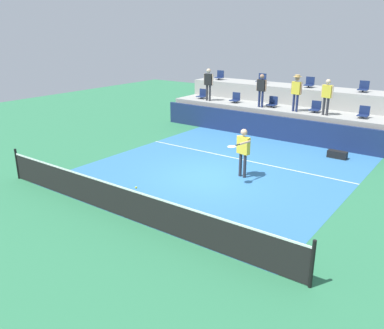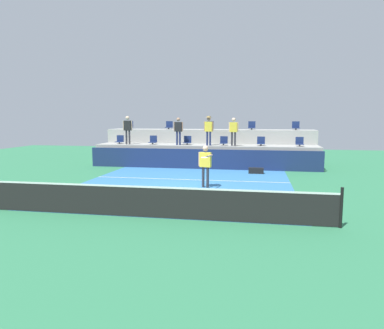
% 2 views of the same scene
% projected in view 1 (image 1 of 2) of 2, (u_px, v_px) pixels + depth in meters
% --- Properties ---
extents(ground_plane, '(40.00, 40.00, 0.00)m').
position_uv_depth(ground_plane, '(208.00, 177.00, 14.02)').
color(ground_plane, '#2D754C').
extents(court_inner_paint, '(9.00, 10.00, 0.01)m').
position_uv_depth(court_inner_paint, '(223.00, 169.00, 14.78)').
color(court_inner_paint, teal).
rests_on(court_inner_paint, ground_plane).
extents(court_service_line, '(9.00, 0.06, 0.00)m').
position_uv_depth(court_service_line, '(242.00, 159.00, 15.85)').
color(court_service_line, white).
rests_on(court_service_line, ground_plane).
extents(tennis_net, '(10.48, 0.08, 1.07)m').
position_uv_depth(tennis_net, '(125.00, 202.00, 10.81)').
color(tennis_net, black).
rests_on(tennis_net, ground_plane).
extents(sponsor_backboard, '(13.00, 0.16, 1.10)m').
position_uv_depth(sponsor_backboard, '(281.00, 129.00, 18.42)').
color(sponsor_backboard, navy).
rests_on(sponsor_backboard, ground_plane).
extents(seating_tier_lower, '(13.00, 1.80, 1.25)m').
position_uv_depth(seating_tier_lower, '(292.00, 122.00, 19.38)').
color(seating_tier_lower, '#9E9E99').
rests_on(seating_tier_lower, ground_plane).
extents(seating_tier_upper, '(13.00, 1.80, 2.10)m').
position_uv_depth(seating_tier_upper, '(307.00, 108.00, 20.62)').
color(seating_tier_upper, '#9E9E99').
rests_on(seating_tier_upper, ground_plane).
extents(stadium_chair_lower_far_left, '(0.44, 0.40, 0.52)m').
position_uv_depth(stadium_chair_lower_far_left, '(202.00, 95.00, 22.02)').
color(stadium_chair_lower_far_left, '#2D2D33').
rests_on(stadium_chair_lower_far_left, seating_tier_lower).
extents(stadium_chair_lower_left, '(0.44, 0.40, 0.52)m').
position_uv_depth(stadium_chair_lower_left, '(235.00, 98.00, 20.84)').
color(stadium_chair_lower_left, '#2D2D33').
rests_on(stadium_chair_lower_left, seating_tier_lower).
extents(stadium_chair_lower_mid_left, '(0.44, 0.40, 0.52)m').
position_uv_depth(stadium_chair_lower_mid_left, '(272.00, 103.00, 19.66)').
color(stadium_chair_lower_mid_left, '#2D2D33').
rests_on(stadium_chair_lower_mid_left, seating_tier_lower).
extents(stadium_chair_lower_mid_right, '(0.44, 0.40, 0.52)m').
position_uv_depth(stadium_chair_lower_mid_right, '(315.00, 108.00, 18.45)').
color(stadium_chair_lower_mid_right, '#2D2D33').
rests_on(stadium_chair_lower_mid_right, seating_tier_lower).
extents(stadium_chair_lower_right, '(0.44, 0.40, 0.52)m').
position_uv_depth(stadium_chair_lower_right, '(364.00, 113.00, 17.26)').
color(stadium_chair_lower_right, '#2D2D33').
rests_on(stadium_chair_lower_right, seating_tier_lower).
extents(stadium_chair_upper_far_left, '(0.44, 0.40, 0.52)m').
position_uv_depth(stadium_chair_upper_far_left, '(220.00, 76.00, 23.13)').
color(stadium_chair_upper_far_left, '#2D2D33').
rests_on(stadium_chair_upper_far_left, seating_tier_upper).
extents(stadium_chair_upper_left, '(0.44, 0.40, 0.52)m').
position_uv_depth(stadium_chair_upper_left, '(262.00, 79.00, 21.63)').
color(stadium_chair_upper_left, '#2D2D33').
rests_on(stadium_chair_upper_left, seating_tier_upper).
extents(stadium_chair_upper_center, '(0.44, 0.40, 0.52)m').
position_uv_depth(stadium_chair_upper_center, '(309.00, 83.00, 20.13)').
color(stadium_chair_upper_center, '#2D2D33').
rests_on(stadium_chair_upper_center, seating_tier_upper).
extents(stadium_chair_upper_right, '(0.44, 0.40, 0.52)m').
position_uv_depth(stadium_chair_upper_right, '(364.00, 87.00, 18.67)').
color(stadium_chair_upper_right, '#2D2D33').
rests_on(stadium_chair_upper_right, seating_tier_upper).
extents(tennis_player, '(0.60, 1.26, 1.72)m').
position_uv_depth(tennis_player, '(243.00, 148.00, 13.66)').
color(tennis_player, '#2D2D33').
rests_on(tennis_player, ground_plane).
extents(spectator_in_white, '(0.59, 0.23, 1.69)m').
position_uv_depth(spectator_in_white, '(209.00, 81.00, 21.09)').
color(spectator_in_white, '#2D2D33').
rests_on(spectator_in_white, seating_tier_lower).
extents(spectator_in_grey, '(0.57, 0.24, 1.60)m').
position_uv_depth(spectator_in_grey, '(261.00, 88.00, 19.38)').
color(spectator_in_grey, navy).
rests_on(spectator_in_grey, seating_tier_lower).
extents(spectator_with_hat, '(0.58, 0.46, 1.69)m').
position_uv_depth(spectator_with_hat, '(296.00, 89.00, 18.36)').
color(spectator_with_hat, navy).
rests_on(spectator_with_hat, seating_tier_lower).
extents(spectator_leaning_on_rail, '(0.57, 0.24, 1.59)m').
position_uv_depth(spectator_leaning_on_rail, '(327.00, 94.00, 17.59)').
color(spectator_leaning_on_rail, '#2D2D33').
rests_on(spectator_leaning_on_rail, seating_tier_lower).
extents(tennis_ball, '(0.07, 0.07, 0.07)m').
position_uv_depth(tennis_ball, '(136.00, 188.00, 11.38)').
color(tennis_ball, '#CCE033').
extents(equipment_bag, '(0.76, 0.28, 0.30)m').
position_uv_depth(equipment_bag, '(337.00, 155.00, 15.98)').
color(equipment_bag, black).
rests_on(equipment_bag, ground_plane).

